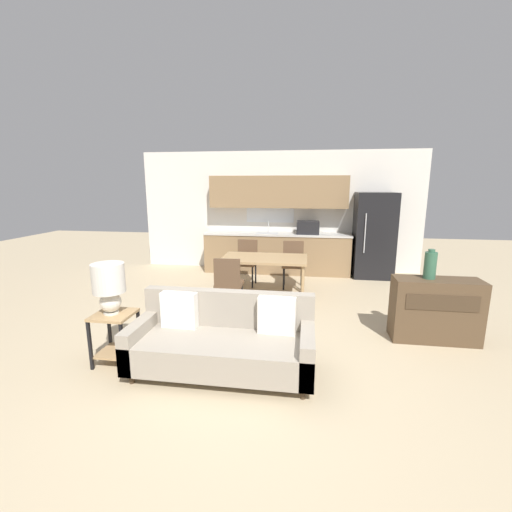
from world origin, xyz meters
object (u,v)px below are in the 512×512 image
(refrigerator, at_px, (374,235))
(table_lamp, at_px, (109,284))
(side_table, at_px, (115,330))
(dining_chair_far_right, at_px, (293,262))
(dining_chair_near_left, at_px, (229,282))
(couch, at_px, (224,341))
(dining_table, at_px, (264,261))
(dining_chair_far_left, at_px, (246,260))
(credenza, at_px, (435,310))
(vase, at_px, (430,265))

(refrigerator, bearing_deg, table_lamp, -129.49)
(side_table, xyz_separation_m, dining_chair_far_right, (1.82, 3.22, 0.11))
(table_lamp, distance_m, dining_chair_near_left, 1.97)
(couch, xyz_separation_m, dining_chair_near_left, (-0.33, 1.65, 0.17))
(side_table, height_order, table_lamp, table_lamp)
(dining_table, relative_size, dining_chair_far_left, 1.64)
(credenza, bearing_deg, dining_chair_far_left, 142.94)
(dining_table, relative_size, dining_chair_near_left, 1.64)
(refrigerator, bearing_deg, dining_chair_near_left, -135.35)
(couch, height_order, credenza, same)
(couch, height_order, dining_chair_near_left, dining_chair_near_left)
(side_table, bearing_deg, vase, 17.74)
(dining_chair_far_left, bearing_deg, table_lamp, -103.66)
(dining_table, relative_size, vase, 3.90)
(refrigerator, xyz_separation_m, credenza, (0.23, -3.12, -0.49))
(dining_chair_far_left, bearing_deg, dining_chair_near_left, -87.89)
(refrigerator, height_order, dining_table, refrigerator)
(table_lamp, xyz_separation_m, dining_chair_far_left, (0.92, 3.26, -0.42))
(credenza, bearing_deg, dining_chair_near_left, 168.66)
(table_lamp, height_order, dining_chair_far_right, table_lamp)
(vase, distance_m, dining_chair_far_right, 2.77)
(credenza, relative_size, dining_chair_near_left, 1.19)
(side_table, xyz_separation_m, dining_chair_near_left, (0.90, 1.69, 0.11))
(refrigerator, distance_m, dining_chair_near_left, 3.65)
(credenza, bearing_deg, vase, 167.68)
(refrigerator, xyz_separation_m, table_lamp, (-3.50, -4.25, 0.02))
(refrigerator, bearing_deg, couch, -118.25)
(credenza, bearing_deg, dining_table, 150.75)
(table_lamp, relative_size, dining_chair_near_left, 0.64)
(side_table, relative_size, table_lamp, 1.03)
(refrigerator, relative_size, dining_chair_near_left, 2.04)
(dining_table, relative_size, credenza, 1.39)
(dining_table, height_order, dining_chair_far_right, dining_chair_far_right)
(dining_table, height_order, table_lamp, table_lamp)
(side_table, distance_m, dining_chair_far_left, 3.38)
(dining_chair_far_right, bearing_deg, credenza, -50.14)
(refrigerator, height_order, vase, refrigerator)
(table_lamp, bearing_deg, dining_chair_near_left, 61.58)
(refrigerator, distance_m, side_table, 5.51)
(dining_table, distance_m, vase, 2.61)
(side_table, distance_m, dining_chair_far_right, 3.71)
(vase, bearing_deg, table_lamp, -162.29)
(refrigerator, height_order, side_table, refrigerator)
(table_lamp, height_order, credenza, table_lamp)
(credenza, height_order, dining_chair_near_left, dining_chair_near_left)
(table_lamp, relative_size, vase, 1.51)
(vase, bearing_deg, dining_chair_far_left, 142.16)
(table_lamp, relative_size, dining_chair_far_right, 0.64)
(table_lamp, height_order, vase, vase)
(refrigerator, height_order, dining_chair_far_right, refrigerator)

